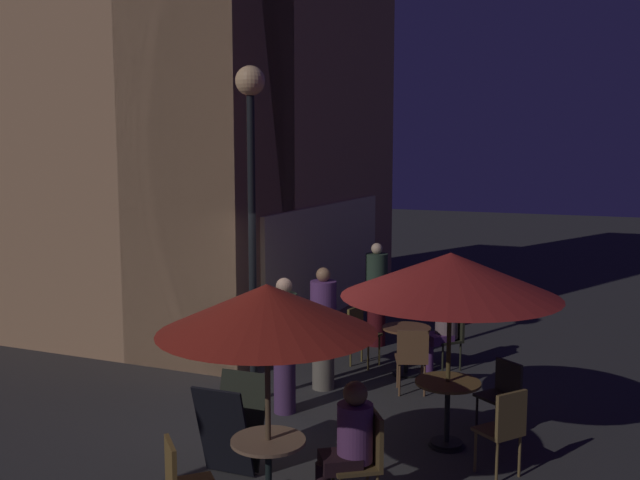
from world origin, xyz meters
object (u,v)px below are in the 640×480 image
at_px(patio_umbrella_0, 450,275).
at_px(patron_standing_3, 376,294).
at_px(cafe_table_1, 268,464).
at_px(patron_seated_0, 349,438).
at_px(patron_standing_4, 323,328).
at_px(cafe_chair_6, 361,330).
at_px(cafe_chair_2, 182,479).
at_px(street_lamp_near_corner, 251,154).
at_px(patio_umbrella_1, 267,310).
at_px(cafe_chair_0, 505,425).
at_px(cafe_chair_5, 452,333).
at_px(cafe_chair_1, 502,390).
at_px(patron_seated_1, 444,325).
at_px(cafe_table_2, 406,340).
at_px(cafe_chair_4, 412,355).
at_px(patron_standing_2, 284,345).
at_px(cafe_chair_3, 365,453).
at_px(cafe_table_0, 447,399).
at_px(menu_sandwich_board, 232,426).

relative_size(patio_umbrella_0, patron_standing_3, 1.37).
distance_m(cafe_table_1, patron_seated_0, 0.76).
bearing_deg(patron_standing_4, cafe_chair_6, 48.49).
height_order(cafe_chair_2, patron_standing_3, patron_standing_3).
relative_size(street_lamp_near_corner, patio_umbrella_1, 2.01).
relative_size(patio_umbrella_1, cafe_chair_0, 2.34).
height_order(cafe_chair_6, patron_standing_3, patron_standing_3).
bearing_deg(patron_standing_4, cafe_chair_5, 11.68).
distance_m(cafe_chair_1, patron_seated_1, 2.40).
relative_size(cafe_table_2, patio_umbrella_0, 0.30).
bearing_deg(cafe_chair_6, patron_standing_3, 109.52).
bearing_deg(patio_umbrella_0, cafe_chair_1, -36.19).
height_order(cafe_table_2, patio_umbrella_1, patio_umbrella_1).
distance_m(street_lamp_near_corner, cafe_table_1, 4.13).
xyz_separation_m(patio_umbrella_0, patio_umbrella_1, (-2.20, 1.12, -0.02)).
bearing_deg(patron_seated_0, patron_standing_4, -97.77).
distance_m(cafe_chair_4, patron_standing_4, 1.26).
distance_m(cafe_chair_0, cafe_chair_6, 4.00).
height_order(cafe_chair_1, cafe_chair_2, cafe_chair_2).
height_order(cafe_chair_0, cafe_chair_6, cafe_chair_0).
distance_m(patron_standing_2, patron_standing_4, 1.03).
height_order(cafe_table_1, patron_standing_2, patron_standing_2).
distance_m(patio_umbrella_0, cafe_chair_4, 2.22).
relative_size(cafe_chair_2, cafe_chair_4, 0.95).
bearing_deg(street_lamp_near_corner, cafe_chair_2, -162.39).
bearing_deg(cafe_table_1, cafe_chair_0, -47.69).
bearing_deg(cafe_chair_2, cafe_chair_4, 34.73).
bearing_deg(cafe_table_2, cafe_chair_3, -169.39).
height_order(cafe_chair_0, cafe_chair_5, cafe_chair_5).
distance_m(cafe_chair_1, patron_standing_2, 2.69).
bearing_deg(cafe_chair_4, cafe_chair_5, -31.03).
xyz_separation_m(street_lamp_near_corner, cafe_table_0, (-0.48, -2.70, -2.70)).
bearing_deg(cafe_chair_4, cafe_chair_0, -164.11).
bearing_deg(patron_standing_2, cafe_chair_5, 31.08).
bearing_deg(cafe_table_1, patron_standing_3, 8.95).
height_order(menu_sandwich_board, cafe_chair_2, menu_sandwich_board).
distance_m(cafe_table_2, patron_standing_2, 2.32).
bearing_deg(patron_standing_4, cafe_table_1, -111.56).
relative_size(cafe_table_2, patron_seated_0, 0.58).
xyz_separation_m(street_lamp_near_corner, menu_sandwich_board, (-1.97, -0.80, -2.75)).
xyz_separation_m(cafe_chair_3, cafe_chair_5, (4.56, 0.20, 0.00)).
bearing_deg(cafe_chair_0, patio_umbrella_0, 0.00).
distance_m(menu_sandwich_board, cafe_table_1, 1.05).
height_order(cafe_table_2, patron_standing_2, patron_standing_2).
bearing_deg(cafe_table_1, patio_umbrella_0, -27.08).
distance_m(cafe_table_0, cafe_chair_6, 3.15).
distance_m(cafe_chair_2, patron_standing_2, 3.03).
relative_size(menu_sandwich_board, patron_standing_3, 0.55).
distance_m(patio_umbrella_1, cafe_chair_4, 3.97).
bearing_deg(cafe_table_1, street_lamp_near_corner, 30.48).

